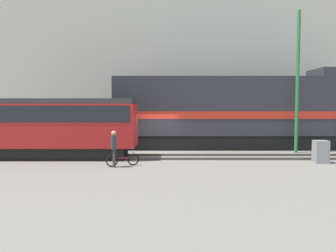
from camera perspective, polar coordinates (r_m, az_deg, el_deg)
The scene contains 10 objects.
ground_plane at distance 20.63m, azimuth -1.60°, elevation -4.89°, with size 120.00×120.00×0.00m, color slate.
track_near at distance 19.08m, azimuth -1.74°, elevation -5.38°, with size 60.00×1.50×0.14m.
track_far at distance 23.44m, azimuth -1.40°, elevation -3.69°, with size 60.00×1.50×0.14m.
building_backdrop at distance 31.08m, azimuth -1.06°, elevation 12.21°, with size 45.25×6.00×15.38m.
freight_locomotive at distance 23.76m, azimuth 12.05°, elevation 2.51°, with size 17.05×3.04×5.60m.
streetcar at distance 20.02m, azimuth -19.53°, elevation 0.29°, with size 9.72×2.54×3.44m.
bicycle at distance 16.70m, azimuth -7.81°, elevation -5.88°, with size 1.61×0.74×0.67m.
person at distance 16.35m, azimuth -9.32°, elevation -3.26°, with size 0.33×0.42×1.81m.
utility_pole_left at distance 22.65m, azimuth 21.70°, elevation 7.10°, with size 0.21×0.21×9.06m.
signal_box at distance 19.15m, azimuth 25.13°, elevation -4.09°, with size 0.70×0.60×1.20m.
Camera 1 is at (0.60, -20.39, 3.06)m, focal length 35.00 mm.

